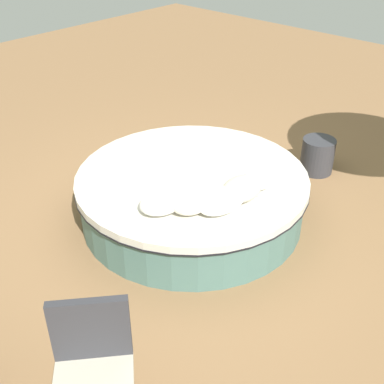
% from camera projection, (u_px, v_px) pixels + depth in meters
% --- Properties ---
extents(ground_plane, '(16.00, 16.00, 0.00)m').
position_uv_depth(ground_plane, '(192.00, 217.00, 5.56)').
color(ground_plane, olive).
extents(round_bed, '(2.49, 2.49, 0.55)m').
position_uv_depth(round_bed, '(192.00, 196.00, 5.41)').
color(round_bed, '#4C726B').
rests_on(round_bed, ground_plane).
extents(throw_pillow_0, '(0.52, 0.38, 0.17)m').
position_uv_depth(throw_pillow_0, '(164.00, 201.00, 4.68)').
color(throw_pillow_0, white).
rests_on(throw_pillow_0, round_bed).
extents(throw_pillow_1, '(0.47, 0.35, 0.21)m').
position_uv_depth(throw_pillow_1, '(192.00, 200.00, 4.66)').
color(throw_pillow_1, silver).
rests_on(throw_pillow_1, round_bed).
extents(throw_pillow_2, '(0.55, 0.37, 0.17)m').
position_uv_depth(throw_pillow_2, '(221.00, 200.00, 4.69)').
color(throw_pillow_2, white).
rests_on(throw_pillow_2, round_bed).
extents(throw_pillow_3, '(0.46, 0.34, 0.21)m').
position_uv_depth(throw_pillow_3, '(242.00, 189.00, 4.83)').
color(throw_pillow_3, beige).
rests_on(throw_pillow_3, round_bed).
extents(throw_pillow_4, '(0.45, 0.29, 0.21)m').
position_uv_depth(throw_pillow_4, '(260.00, 178.00, 5.00)').
color(throw_pillow_4, white).
rests_on(throw_pillow_4, round_bed).
extents(patio_chair, '(0.72, 0.72, 0.98)m').
position_uv_depth(patio_chair, '(92.00, 361.00, 3.22)').
color(patio_chair, '#333338').
rests_on(patio_chair, ground_plane).
extents(side_table, '(0.42, 0.42, 0.45)m').
position_uv_depth(side_table, '(317.00, 156.00, 6.31)').
color(side_table, '#333338').
rests_on(side_table, ground_plane).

